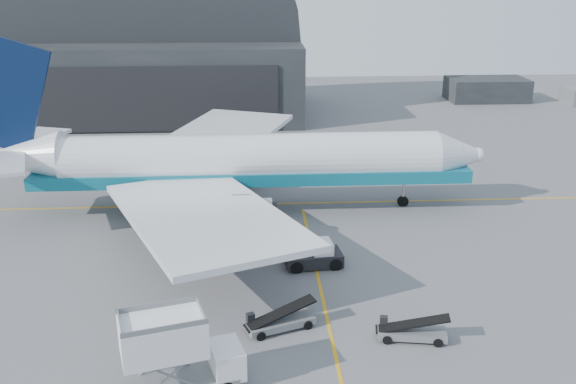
{
  "coord_description": "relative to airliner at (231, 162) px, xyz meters",
  "views": [
    {
      "loc": [
        -5.03,
        -42.12,
        23.29
      ],
      "look_at": [
        -1.93,
        10.91,
        4.5
      ],
      "focal_mm": 40.0,
      "sensor_mm": 36.0,
      "label": 1
    }
  ],
  "objects": [
    {
      "name": "belt_loader_a",
      "position": [
        3.69,
        -22.97,
        -4.44
      ],
      "size": [
        5.05,
        3.13,
        1.91
      ],
      "rotation": [
        0.0,
        0.0,
        0.36
      ],
      "color": "slate",
      "rests_on": "ground"
    },
    {
      "name": "distant_bldg_a",
      "position": [
        45.09,
        53.27,
        -5.03
      ],
      "size": [
        14.0,
        8.0,
        4.0
      ],
      "primitive_type": "cube",
      "color": "black",
      "rests_on": "ground"
    },
    {
      "name": "airliner",
      "position": [
        0.0,
        0.0,
        0.0
      ],
      "size": [
        51.19,
        49.64,
        17.97
      ],
      "color": "white",
      "rests_on": "ground"
    },
    {
      "name": "traffic_cone",
      "position": [
        5.15,
        -10.77,
        -4.77
      ],
      "size": [
        0.37,
        0.37,
        0.53
      ],
      "color": "#FF5C08",
      "rests_on": "ground"
    },
    {
      "name": "ground",
      "position": [
        7.09,
        -18.73,
        -5.03
      ],
      "size": [
        200.0,
        200.0,
        0.0
      ],
      "primitive_type": "plane",
      "color": "#565659",
      "rests_on": "ground"
    },
    {
      "name": "hangar",
      "position": [
        -14.91,
        46.21,
        4.51
      ],
      "size": [
        50.0,
        28.3,
        28.0
      ],
      "color": "black",
      "rests_on": "ground"
    },
    {
      "name": "pushback_tug",
      "position": [
        7.07,
        -13.27,
        -4.23
      ],
      "size": [
        4.85,
        3.17,
        2.12
      ],
      "rotation": [
        0.0,
        0.0,
        0.11
      ],
      "color": "black",
      "rests_on": "ground"
    },
    {
      "name": "taxi_lines",
      "position": [
        7.09,
        -6.07,
        -5.02
      ],
      "size": [
        80.0,
        42.12,
        0.02
      ],
      "color": "orange",
      "rests_on": "ground"
    },
    {
      "name": "belt_loader_b",
      "position": [
        12.3,
        -24.7,
        -4.47
      ],
      "size": [
        4.87,
        2.27,
        1.82
      ],
      "rotation": [
        0.0,
        0.0,
        -0.16
      ],
      "color": "slate",
      "rests_on": "ground"
    },
    {
      "name": "catering_truck",
      "position": [
        -2.51,
        -29.37,
        -2.54
      ],
      "size": [
        7.58,
        4.46,
        4.91
      ],
      "rotation": [
        0.0,
        0.0,
        0.28
      ],
      "color": "slate",
      "rests_on": "ground"
    }
  ]
}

